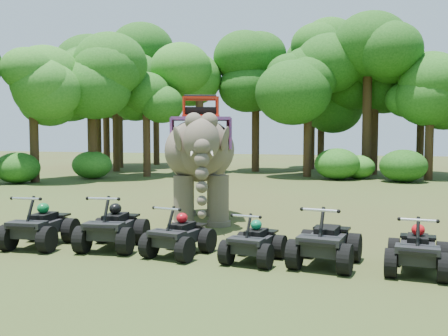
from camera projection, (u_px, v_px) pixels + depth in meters
The scene contains 28 objects.
ground at pixel (211, 243), 13.20m from camera, with size 110.00×110.00×0.00m, color #47381E.
elephant at pixel (201, 158), 16.48m from camera, with size 2.18×4.97×4.17m, color brown, non-canonical shape.
atv_0 at pixel (40, 220), 12.73m from camera, with size 1.33×1.82×1.35m, color black, non-canonical shape.
atv_1 at pixel (113, 221), 12.51m from camera, with size 1.36×1.86×1.38m, color black, non-canonical shape.
atv_2 at pixel (179, 230), 11.82m from camera, with size 1.20×1.64×1.22m, color black, non-canonical shape.
atv_3 at pixel (254, 236), 11.23m from camera, with size 1.12×1.54×1.14m, color black, non-canonical shape.
atv_4 at pixel (326, 235), 10.90m from camera, with size 1.32×1.81×1.34m, color black, non-canonical shape.
atv_5 at pixel (418, 244), 10.29m from camera, with size 1.21×1.66×1.23m, color black, non-canonical shape.
tree_0 at pixel (308, 114), 32.91m from camera, with size 5.78×5.78×8.26m, color #195114, non-canonical shape.
tree_1 at pixel (374, 109), 34.65m from camera, with size 6.41×6.41×9.16m, color #195114, non-canonical shape.
tree_2 at pixel (430, 121), 30.68m from camera, with size 5.13×5.13×7.32m, color #195114, non-canonical shape.
tree_28 at pixel (34, 119), 29.36m from camera, with size 5.22×5.22×7.45m, color #195114, non-canonical shape.
tree_29 at pixel (92, 117), 31.43m from camera, with size 5.52×5.52×7.88m, color #195114, non-canonical shape.
tree_30 at pixel (147, 127), 33.09m from camera, with size 4.67×4.67×6.67m, color #195114, non-canonical shape.
tree_31 at pixel (200, 116), 34.98m from camera, with size 5.78×5.78×8.25m, color #195114, non-canonical shape.
tree_32 at pixel (256, 110), 37.50m from camera, with size 6.51×6.51×9.30m, color #195114, non-canonical shape.
tree_34 at pixel (95, 110), 38.53m from camera, with size 6.56×6.56×9.37m, color #195114, non-canonical shape.
tree_35 at pixel (119, 116), 41.71m from camera, with size 6.08×6.08×8.69m, color #195114, non-canonical shape.
tree_36 at pixel (116, 123), 37.57m from camera, with size 5.10×5.10×7.28m, color #195114, non-canonical shape.
tree_37 at pixel (321, 124), 38.32m from camera, with size 5.00×5.00×7.15m, color #195114, non-canonical shape.
tree_38 at pixel (156, 117), 45.60m from camera, with size 6.17×6.17×8.81m, color #195114, non-canonical shape.
tree_39 at pixel (367, 104), 33.03m from camera, with size 6.80×6.80×9.71m, color #195114, non-canonical shape.
tree_40 at pixel (98, 124), 37.49m from camera, with size 5.05×5.05×7.21m, color #195114, non-canonical shape.
tree_41 at pixel (118, 104), 41.72m from camera, with size 7.43×7.43×10.62m, color #195114, non-canonical shape.
tree_42 at pixel (308, 102), 40.31m from camera, with size 7.62×7.62×10.89m, color #195114, non-canonical shape.
tree_43 at pixel (312, 122), 39.78m from camera, with size 5.34×5.34×7.63m, color #195114, non-canonical shape.
tree_45 at pixel (421, 123), 35.30m from camera, with size 5.03×5.03×7.19m, color #195114, non-canonical shape.
tree_46 at pixel (106, 114), 43.75m from camera, with size 6.46×6.46×9.24m, color #195114, non-canonical shape.
Camera 1 is at (3.99, -12.41, 2.89)m, focal length 40.00 mm.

